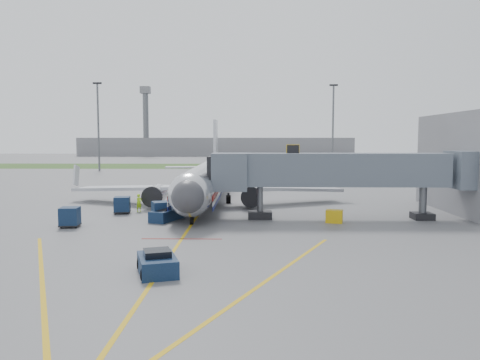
{
  "coord_description": "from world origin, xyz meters",
  "views": [
    {
      "loc": [
        5.03,
        -38.04,
        7.38
      ],
      "look_at": [
        4.05,
        9.73,
        3.2
      ],
      "focal_mm": 35.0,
      "sensor_mm": 36.0,
      "label": 1
    }
  ],
  "objects_px": {
    "belt_loader": "(167,214)",
    "pushback_tug": "(157,264)",
    "ramp_worker": "(139,203)",
    "airliner": "(206,181)"
  },
  "relations": [
    {
      "from": "belt_loader",
      "to": "ramp_worker",
      "type": "relative_size",
      "value": 2.68
    },
    {
      "from": "airliner",
      "to": "ramp_worker",
      "type": "relative_size",
      "value": 19.5
    },
    {
      "from": "pushback_tug",
      "to": "airliner",
      "type": "bearing_deg",
      "value": 89.91
    },
    {
      "from": "belt_loader",
      "to": "pushback_tug",
      "type": "bearing_deg",
      "value": -81.82
    },
    {
      "from": "ramp_worker",
      "to": "pushback_tug",
      "type": "bearing_deg",
      "value": -125.9
    },
    {
      "from": "belt_loader",
      "to": "ramp_worker",
      "type": "height_order",
      "value": "belt_loader"
    },
    {
      "from": "pushback_tug",
      "to": "ramp_worker",
      "type": "distance_m",
      "value": 22.73
    },
    {
      "from": "belt_loader",
      "to": "airliner",
      "type": "bearing_deg",
      "value": 77.48
    },
    {
      "from": "airliner",
      "to": "pushback_tug",
      "type": "height_order",
      "value": "airliner"
    },
    {
      "from": "pushback_tug",
      "to": "ramp_worker",
      "type": "xyz_separation_m",
      "value": [
        -6.19,
        21.87,
        0.36
      ]
    }
  ]
}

